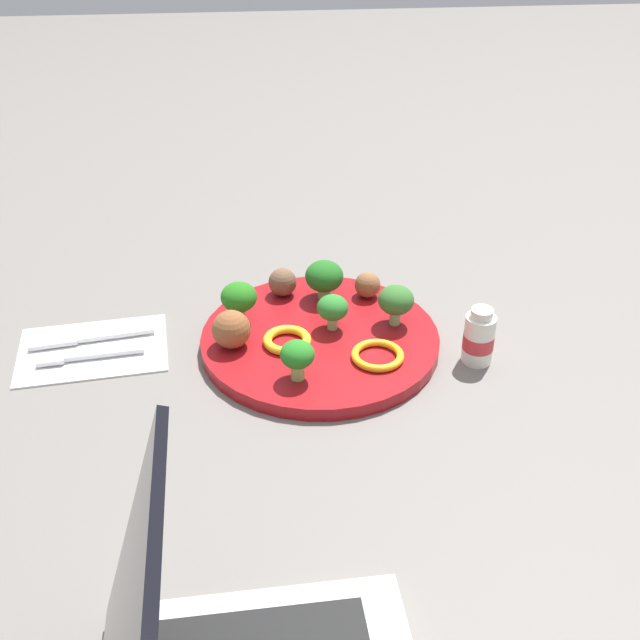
{
  "coord_description": "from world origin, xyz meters",
  "views": [
    {
      "loc": [
        0.08,
        0.75,
        0.52
      ],
      "look_at": [
        0.0,
        0.0,
        0.04
      ],
      "focal_mm": 43.3,
      "sensor_mm": 36.0,
      "label": 1
    }
  ],
  "objects_px": {
    "broccoli_floret_far_rim": "(396,301)",
    "napkin": "(93,349)",
    "yogurt_bottle": "(479,338)",
    "broccoli_floret_front_left": "(324,277)",
    "plate": "(320,340)",
    "broccoli_floret_back_left": "(297,356)",
    "meatball_near_rim": "(231,329)",
    "pepper_ring_near_rim": "(287,340)",
    "broccoli_floret_mid_left": "(333,308)",
    "fork": "(84,355)",
    "broccoli_floret_back_right": "(239,298)",
    "meatball_mid_right": "(368,285)",
    "knife": "(87,338)",
    "pepper_ring_center": "(378,355)",
    "meatball_back_right": "(283,282)"
  },
  "relations": [
    {
      "from": "broccoli_floret_mid_left",
      "to": "pepper_ring_center",
      "type": "bearing_deg",
      "value": 122.9
    },
    {
      "from": "meatball_near_rim",
      "to": "pepper_ring_near_rim",
      "type": "bearing_deg",
      "value": 177.3
    },
    {
      "from": "napkin",
      "to": "broccoli_floret_mid_left",
      "type": "bearing_deg",
      "value": 178.95
    },
    {
      "from": "broccoli_floret_back_right",
      "to": "broccoli_floret_back_left",
      "type": "bearing_deg",
      "value": 116.64
    },
    {
      "from": "broccoli_floret_back_right",
      "to": "broccoli_floret_far_rim",
      "type": "relative_size",
      "value": 1.04
    },
    {
      "from": "broccoli_floret_front_left",
      "to": "fork",
      "type": "distance_m",
      "value": 0.3
    },
    {
      "from": "broccoli_floret_mid_left",
      "to": "broccoli_floret_front_left",
      "type": "height_order",
      "value": "broccoli_floret_front_left"
    },
    {
      "from": "broccoli_floret_far_rim",
      "to": "knife",
      "type": "xyz_separation_m",
      "value": [
        0.37,
        -0.02,
        -0.04
      ]
    },
    {
      "from": "broccoli_floret_far_rim",
      "to": "fork",
      "type": "distance_m",
      "value": 0.37
    },
    {
      "from": "broccoli_floret_far_rim",
      "to": "fork",
      "type": "relative_size",
      "value": 0.41
    },
    {
      "from": "meatball_near_rim",
      "to": "napkin",
      "type": "xyz_separation_m",
      "value": [
        0.16,
        -0.03,
        -0.04
      ]
    },
    {
      "from": "broccoli_floret_mid_left",
      "to": "broccoli_floret_front_left",
      "type": "distance_m",
      "value": 0.07
    },
    {
      "from": "broccoli_floret_back_left",
      "to": "fork",
      "type": "height_order",
      "value": "broccoli_floret_back_left"
    },
    {
      "from": "napkin",
      "to": "knife",
      "type": "relative_size",
      "value": 1.17
    },
    {
      "from": "pepper_ring_near_rim",
      "to": "fork",
      "type": "bearing_deg",
      "value": -3.4
    },
    {
      "from": "broccoli_floret_front_left",
      "to": "fork",
      "type": "bearing_deg",
      "value": 16.64
    },
    {
      "from": "meatball_near_rim",
      "to": "pepper_ring_near_rim",
      "type": "height_order",
      "value": "meatball_near_rim"
    },
    {
      "from": "yogurt_bottle",
      "to": "fork",
      "type": "bearing_deg",
      "value": -5.91
    },
    {
      "from": "broccoli_floret_back_left",
      "to": "meatball_back_right",
      "type": "xyz_separation_m",
      "value": [
        0.01,
        -0.18,
        -0.01
      ]
    },
    {
      "from": "meatball_near_rim",
      "to": "broccoli_floret_front_left",
      "type": "bearing_deg",
      "value": -140.37
    },
    {
      "from": "broccoli_floret_far_rim",
      "to": "napkin",
      "type": "xyz_separation_m",
      "value": [
        0.36,
        -0.0,
        -0.05
      ]
    },
    {
      "from": "broccoli_floret_mid_left",
      "to": "pepper_ring_near_rim",
      "type": "relative_size",
      "value": 0.78
    },
    {
      "from": "broccoli_floret_front_left",
      "to": "meatball_near_rim",
      "type": "xyz_separation_m",
      "value": [
        0.12,
        0.1,
        -0.01
      ]
    },
    {
      "from": "plate",
      "to": "broccoli_floret_front_left",
      "type": "distance_m",
      "value": 0.09
    },
    {
      "from": "plate",
      "to": "meatball_near_rim",
      "type": "distance_m",
      "value": 0.11
    },
    {
      "from": "napkin",
      "to": "yogurt_bottle",
      "type": "height_order",
      "value": "yogurt_bottle"
    },
    {
      "from": "pepper_ring_near_rim",
      "to": "knife",
      "type": "distance_m",
      "value": 0.24
    },
    {
      "from": "broccoli_floret_front_left",
      "to": "yogurt_bottle",
      "type": "distance_m",
      "value": 0.21
    },
    {
      "from": "broccoli_floret_back_left",
      "to": "fork",
      "type": "distance_m",
      "value": 0.26
    },
    {
      "from": "yogurt_bottle",
      "to": "pepper_ring_center",
      "type": "bearing_deg",
      "value": 3.31
    },
    {
      "from": "meatball_mid_right",
      "to": "broccoli_floret_back_right",
      "type": "bearing_deg",
      "value": 15.45
    },
    {
      "from": "broccoli_floret_back_left",
      "to": "napkin",
      "type": "relative_size",
      "value": 0.27
    },
    {
      "from": "broccoli_floret_back_left",
      "to": "plate",
      "type": "bearing_deg",
      "value": -111.5
    },
    {
      "from": "broccoli_floret_far_rim",
      "to": "meatball_mid_right",
      "type": "xyz_separation_m",
      "value": [
        0.02,
        -0.07,
        -0.02
      ]
    },
    {
      "from": "napkin",
      "to": "knife",
      "type": "distance_m",
      "value": 0.02
    },
    {
      "from": "plate",
      "to": "broccoli_floret_back_left",
      "type": "distance_m",
      "value": 0.1
    },
    {
      "from": "fork",
      "to": "yogurt_bottle",
      "type": "height_order",
      "value": "yogurt_bottle"
    },
    {
      "from": "knife",
      "to": "meatball_back_right",
      "type": "bearing_deg",
      "value": -165.12
    },
    {
      "from": "meatball_mid_right",
      "to": "fork",
      "type": "bearing_deg",
      "value": 13.78
    },
    {
      "from": "broccoli_floret_back_right",
      "to": "broccoli_floret_front_left",
      "type": "distance_m",
      "value": 0.12
    },
    {
      "from": "meatball_mid_right",
      "to": "knife",
      "type": "relative_size",
      "value": 0.22
    },
    {
      "from": "broccoli_floret_far_rim",
      "to": "pepper_ring_near_rim",
      "type": "bearing_deg",
      "value": 13.04
    },
    {
      "from": "meatball_mid_right",
      "to": "plate",
      "type": "bearing_deg",
      "value": 49.96
    },
    {
      "from": "meatball_back_right",
      "to": "plate",
      "type": "bearing_deg",
      "value": 111.31
    },
    {
      "from": "broccoli_floret_mid_left",
      "to": "broccoli_floret_front_left",
      "type": "relative_size",
      "value": 0.87
    },
    {
      "from": "napkin",
      "to": "pepper_ring_center",
      "type": "bearing_deg",
      "value": 167.55
    },
    {
      "from": "broccoli_floret_back_left",
      "to": "yogurt_bottle",
      "type": "height_order",
      "value": "yogurt_bottle"
    },
    {
      "from": "yogurt_bottle",
      "to": "broccoli_floret_front_left",
      "type": "bearing_deg",
      "value": -39.19
    },
    {
      "from": "broccoli_floret_front_left",
      "to": "pepper_ring_center",
      "type": "height_order",
      "value": "broccoli_floret_front_left"
    },
    {
      "from": "broccoli_floret_back_right",
      "to": "meatball_back_right",
      "type": "bearing_deg",
      "value": -132.56
    }
  ]
}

